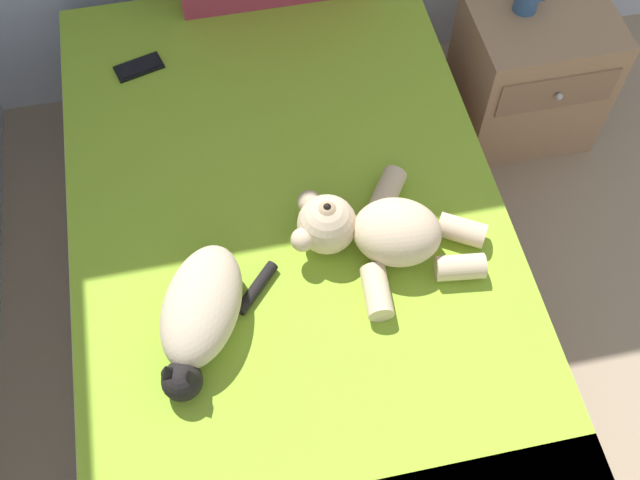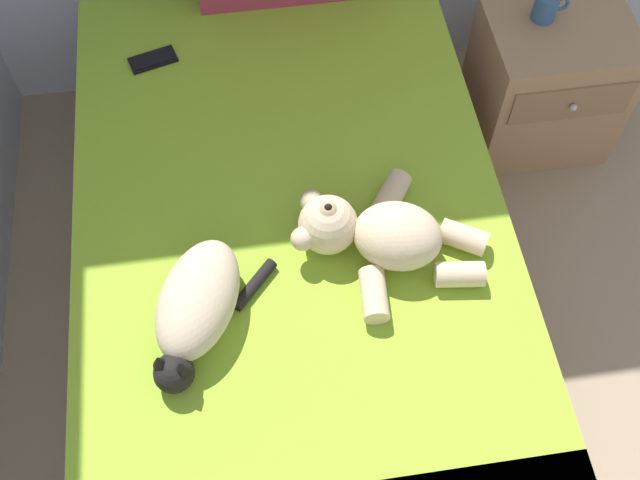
{
  "view_description": "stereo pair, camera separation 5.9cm",
  "coord_description": "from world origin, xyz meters",
  "px_view_note": "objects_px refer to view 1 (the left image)",
  "views": [
    {
      "loc": [
        0.82,
        2.37,
        2.28
      ],
      "look_at": [
        1.03,
        3.37,
        0.6
      ],
      "focal_mm": 42.4,
      "sensor_mm": 36.0,
      "label": 1
    },
    {
      "loc": [
        0.88,
        2.36,
        2.28
      ],
      "look_at": [
        1.03,
        3.37,
        0.6
      ],
      "focal_mm": 42.4,
      "sensor_mm": 36.0,
      "label": 2
    }
  ],
  "objects_px": {
    "bed": "(294,275)",
    "teddy_bear": "(377,231)",
    "cat": "(200,313)",
    "cell_phone": "(139,67)",
    "nightstand": "(529,75)"
  },
  "relations": [
    {
      "from": "cat",
      "to": "cell_phone",
      "type": "relative_size",
      "value": 2.59
    },
    {
      "from": "cat",
      "to": "teddy_bear",
      "type": "height_order",
      "value": "teddy_bear"
    },
    {
      "from": "cat",
      "to": "nightstand",
      "type": "height_order",
      "value": "cat"
    },
    {
      "from": "cell_phone",
      "to": "nightstand",
      "type": "xyz_separation_m",
      "value": [
        1.35,
        -0.05,
        -0.27
      ]
    },
    {
      "from": "bed",
      "to": "teddy_bear",
      "type": "distance_m",
      "value": 0.41
    },
    {
      "from": "bed",
      "to": "nightstand",
      "type": "height_order",
      "value": "same"
    },
    {
      "from": "bed",
      "to": "teddy_bear",
      "type": "bearing_deg",
      "value": -24.74
    },
    {
      "from": "cell_phone",
      "to": "nightstand",
      "type": "relative_size",
      "value": 0.31
    },
    {
      "from": "bed",
      "to": "nightstand",
      "type": "distance_m",
      "value": 1.17
    },
    {
      "from": "bed",
      "to": "cell_phone",
      "type": "height_order",
      "value": "cell_phone"
    },
    {
      "from": "cell_phone",
      "to": "nightstand",
      "type": "height_order",
      "value": "cell_phone"
    },
    {
      "from": "bed",
      "to": "cat",
      "type": "distance_m",
      "value": 0.49
    },
    {
      "from": "bed",
      "to": "teddy_bear",
      "type": "xyz_separation_m",
      "value": [
        0.21,
        -0.1,
        0.34
      ]
    },
    {
      "from": "cell_phone",
      "to": "nightstand",
      "type": "bearing_deg",
      "value": -2.11
    },
    {
      "from": "nightstand",
      "to": "teddy_bear",
      "type": "bearing_deg",
      "value": -136.37
    }
  ]
}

